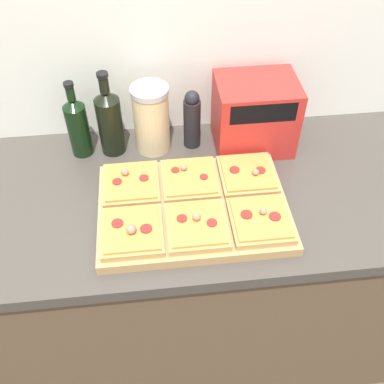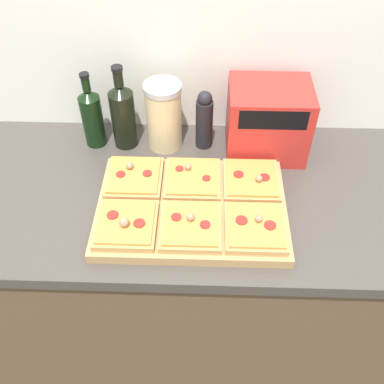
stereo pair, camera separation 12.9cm
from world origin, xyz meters
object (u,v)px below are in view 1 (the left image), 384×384
Objects in this scene: cutting_board at (193,208)px; grain_jar_tall at (151,119)px; olive_oil_bottle at (78,126)px; pepper_mill at (192,119)px; wine_bottle at (110,121)px; toaster_oven at (255,114)px.

grain_jar_tall is at bearing 107.98° from cutting_board.
olive_oil_bottle reaches higher than pepper_mill.
wine_bottle reaches higher than toaster_oven.
olive_oil_bottle reaches higher than grain_jar_tall.
wine_bottle is (-0.23, 0.31, 0.10)m from cutting_board.
cutting_board is at bearing -52.92° from wine_bottle.
wine_bottle is at bearing -180.00° from pepper_mill.
grain_jar_tall is (0.23, 0.00, 0.01)m from olive_oil_bottle.
toaster_oven is at bearing 51.21° from cutting_board.
cutting_board is at bearing -128.79° from toaster_oven.
grain_jar_tall is at bearing -180.00° from pepper_mill.
olive_oil_bottle is at bearing 137.41° from cutting_board.
olive_oil_bottle is 1.15× the size of grain_jar_tall.
cutting_board is at bearing -72.02° from grain_jar_tall.
pepper_mill is at bearing 0.00° from grain_jar_tall.
toaster_oven is (0.56, -0.02, 0.01)m from olive_oil_bottle.
pepper_mill is (0.13, 0.00, -0.01)m from grain_jar_tall.
olive_oil_bottle is 0.36m from pepper_mill.
wine_bottle is 0.13m from grain_jar_tall.
toaster_oven is (0.23, 0.29, 0.10)m from cutting_board.
olive_oil_bottle is 0.91× the size of wine_bottle.
toaster_oven is (0.20, -0.02, 0.02)m from pepper_mill.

